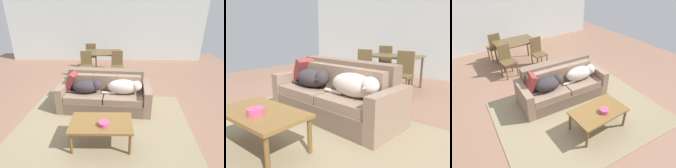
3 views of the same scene
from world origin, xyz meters
The scene contains 13 objects.
ground_plane centered at (0.00, 0.00, 0.00)m, with size 10.00×10.00×0.00m, color #926852.
back_partition centered at (0.00, 4.00, 1.35)m, with size 8.00×0.12×2.70m, color silver.
area_rug centered at (0.14, -0.72, 0.01)m, with size 3.54×2.74×0.01m, color gray.
couch centered at (0.15, 0.03, 0.34)m, with size 2.16×1.03×0.87m.
dog_on_left_cushion centered at (-0.25, -0.08, 0.59)m, with size 0.80×0.43×0.30m.
dog_on_right_cushion centered at (0.61, -0.13, 0.61)m, with size 0.89×0.40×0.33m.
throw_pillow_by_left_arm centered at (-0.63, 0.14, 0.64)m, with size 0.13×0.44×0.44m, color maroon.
coffee_table centered at (0.14, -1.28, 0.41)m, with size 1.07×0.63×0.46m.
bowl_on_coffee_table centered at (0.20, -1.37, 0.49)m, with size 0.18×0.18×0.07m, color #EA4C7F.
dining_table centered at (-0.03, 2.35, 0.69)m, with size 1.21×0.80×0.77m.
dining_chair_near_left centered at (-0.54, 1.81, 0.50)m, with size 0.44×0.44×0.91m.
dining_chair_near_right centered at (0.45, 1.80, 0.51)m, with size 0.42×0.42×0.92m.
dining_chair_far_left centered at (-0.52, 2.96, 0.51)m, with size 0.42×0.42×0.94m.
Camera 3 is at (-2.05, -3.31, 2.96)m, focal length 31.60 mm.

